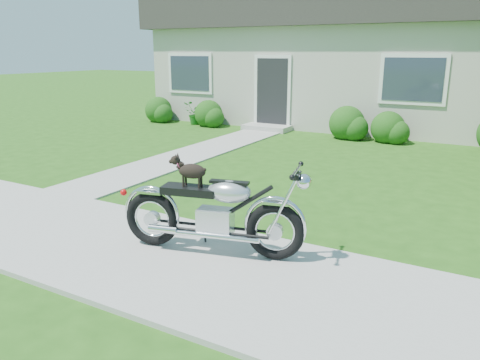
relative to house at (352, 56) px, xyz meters
name	(u,v)px	position (x,y,z in m)	size (l,w,h in m)	color
ground	(79,235)	(0.00, -11.99, -2.16)	(80.00, 80.00, 0.00)	#235114
sidewalk	(79,233)	(0.00, -11.99, -2.14)	(24.00, 2.20, 0.04)	#9E9B93
walkway	(199,152)	(-1.50, -6.99, -2.14)	(1.20, 8.00, 0.03)	#9E9B93
house	(352,56)	(0.00, 0.00, 0.00)	(12.60, 7.03, 4.50)	beige
shrub_row	(317,122)	(0.12, -3.49, -1.76)	(11.09, 1.00, 1.00)	#1E4C14
potted_plant_left	(195,113)	(-4.06, -3.44, -1.80)	(0.64, 0.56, 0.71)	#1A5B18
potted_plant_right	(353,127)	(1.14, -3.44, -1.84)	(0.36, 0.36, 0.64)	#1C661C
motorcycle_with_dog	(215,212)	(1.90, -11.66, -1.62)	(2.19, 0.83, 1.13)	black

